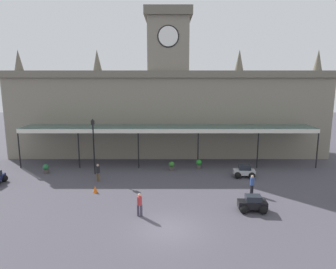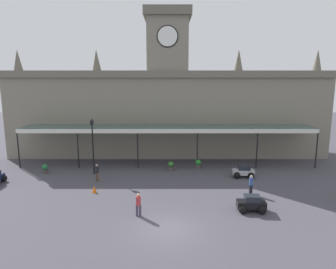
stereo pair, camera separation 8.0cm
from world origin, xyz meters
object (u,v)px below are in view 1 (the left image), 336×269
(victorian_lamppost, at_px, (93,141))
(planter_near_kerb, at_px, (199,164))
(pedestrian_crossing_forecourt, at_px, (252,184))
(pedestrian_beside_cars, at_px, (139,204))
(planter_forecourt_centre, at_px, (171,166))
(traffic_cone, at_px, (95,189))
(car_black_sedan, at_px, (252,204))
(car_silver_sedan, at_px, (244,172))
(planter_by_canopy, at_px, (45,169))
(pedestrian_near_entrance, at_px, (98,172))

(victorian_lamppost, xyz_separation_m, planter_near_kerb, (10.73, 2.04, -2.96))
(pedestrian_crossing_forecourt, xyz_separation_m, pedestrian_beside_cars, (-8.93, -3.98, 0.00))
(planter_forecourt_centre, bearing_deg, traffic_cone, -136.08)
(traffic_cone, height_order, planter_forecourt_centre, planter_forecourt_centre)
(planter_near_kerb, bearing_deg, car_black_sedan, -75.37)
(planter_near_kerb, bearing_deg, planter_forecourt_centre, -166.11)
(car_black_sedan, relative_size, planter_forecourt_centre, 2.18)
(car_silver_sedan, relative_size, planter_by_canopy, 2.19)
(victorian_lamppost, distance_m, traffic_cone, 6.03)
(car_black_sedan, height_order, victorian_lamppost, victorian_lamppost)
(planter_by_canopy, bearing_deg, traffic_cone, -39.76)
(pedestrian_crossing_forecourt, height_order, planter_forecourt_centre, pedestrian_crossing_forecourt)
(car_black_sedan, xyz_separation_m, planter_forecourt_centre, (-5.73, 9.89, -0.01))
(pedestrian_crossing_forecourt, bearing_deg, planter_forecourt_centre, 134.35)
(pedestrian_beside_cars, height_order, planter_forecourt_centre, pedestrian_beside_cars)
(car_black_sedan, bearing_deg, victorian_lamppost, 147.54)
(pedestrian_beside_cars, distance_m, pedestrian_near_entrance, 8.59)
(planter_forecourt_centre, bearing_deg, planter_near_kerb, 13.89)
(car_black_sedan, relative_size, pedestrian_crossing_forecourt, 1.25)
(traffic_cone, relative_size, planter_near_kerb, 0.62)
(pedestrian_near_entrance, bearing_deg, planter_near_kerb, 22.88)
(planter_forecourt_centre, bearing_deg, victorian_lamppost, -170.47)
(car_silver_sedan, xyz_separation_m, pedestrian_crossing_forecourt, (-0.50, -4.47, 0.41))
(pedestrian_crossing_forecourt, height_order, planter_by_canopy, pedestrian_crossing_forecourt)
(pedestrian_beside_cars, bearing_deg, planter_forecourt_centre, 77.60)
(victorian_lamppost, bearing_deg, planter_forecourt_centre, 9.53)
(planter_near_kerb, relative_size, planter_forecourt_centre, 1.00)
(pedestrian_near_entrance, xyz_separation_m, traffic_cone, (0.40, -2.85, -0.61))
(car_silver_sedan, distance_m, planter_near_kerb, 5.09)
(pedestrian_beside_cars, distance_m, planter_forecourt_centre, 10.97)
(car_silver_sedan, xyz_separation_m, victorian_lamppost, (-14.84, 0.95, 2.95))
(car_black_sedan, bearing_deg, car_silver_sedan, 80.04)
(traffic_cone, bearing_deg, car_silver_sedan, 16.52)
(car_silver_sedan, bearing_deg, pedestrian_beside_cars, -138.13)
(pedestrian_crossing_forecourt, relative_size, planter_by_canopy, 1.74)
(planter_near_kerb, distance_m, planter_forecourt_centre, 3.04)
(pedestrian_near_entrance, xyz_separation_m, planter_forecourt_centre, (6.93, 3.44, -0.42))
(victorian_lamppost, xyz_separation_m, traffic_cone, (1.24, -4.99, -3.15))
(pedestrian_crossing_forecourt, distance_m, victorian_lamppost, 15.55)
(pedestrian_crossing_forecourt, relative_size, planter_near_kerb, 1.74)
(pedestrian_beside_cars, height_order, planter_near_kerb, pedestrian_beside_cars)
(pedestrian_near_entrance, height_order, planter_forecourt_centre, pedestrian_near_entrance)
(pedestrian_beside_cars, relative_size, planter_near_kerb, 1.74)
(car_black_sedan, height_order, car_silver_sedan, same)
(car_silver_sedan, height_order, planter_forecourt_centre, car_silver_sedan)
(pedestrian_crossing_forecourt, xyz_separation_m, victorian_lamppost, (-14.35, 5.42, 2.54))
(car_silver_sedan, height_order, pedestrian_beside_cars, pedestrian_beside_cars)
(car_silver_sedan, distance_m, traffic_cone, 14.19)
(pedestrian_crossing_forecourt, distance_m, pedestrian_beside_cars, 9.77)
(car_silver_sedan, bearing_deg, victorian_lamppost, 176.33)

